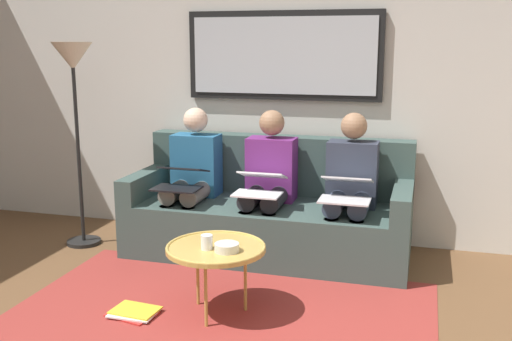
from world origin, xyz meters
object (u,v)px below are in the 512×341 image
(laptop_white, at_px, (260,183))
(magazine_stack, at_px, (134,312))
(laptop_black, at_px, (180,178))
(coffee_table, at_px, (216,249))
(laptop_silver, at_px, (346,189))
(standing_lamp, at_px, (74,79))
(cup, at_px, (207,242))
(person_middle, at_px, (268,179))
(framed_mirror, at_px, (283,56))
(person_right, at_px, (192,174))
(bowl, at_px, (227,247))
(couch, at_px, (270,213))
(person_left, at_px, (350,184))

(laptop_white, height_order, magazine_stack, laptop_white)
(laptop_black, distance_m, magazine_stack, 1.25)
(coffee_table, height_order, laptop_white, laptop_white)
(laptop_silver, xyz_separation_m, standing_lamp, (2.19, -0.04, 0.74))
(cup, bearing_deg, person_middle, -92.86)
(framed_mirror, height_order, person_right, framed_mirror)
(laptop_silver, xyz_separation_m, magazine_stack, (1.15, 1.08, -0.61))
(person_middle, bearing_deg, cup, 87.14)
(person_middle, relative_size, magazine_stack, 3.56)
(person_middle, xyz_separation_m, person_right, (0.64, 0.00, 0.00))
(framed_mirror, distance_m, magazine_stack, 2.40)
(bowl, bearing_deg, laptop_white, -86.07)
(laptop_silver, height_order, standing_lamp, standing_lamp)
(couch, bearing_deg, standing_lamp, 9.80)
(person_left, xyz_separation_m, person_right, (1.28, 0.00, 0.00))
(bowl, xyz_separation_m, laptop_white, (0.07, -0.97, 0.17))
(laptop_white, bearing_deg, person_middle, -90.00)
(laptop_silver, distance_m, laptop_white, 0.64)
(coffee_table, distance_m, cup, 0.09)
(bowl, distance_m, magazine_stack, 0.74)
(coffee_table, distance_m, laptop_silver, 1.15)
(couch, xyz_separation_m, bowl, (-0.07, 1.28, 0.15))
(standing_lamp, bearing_deg, magazine_stack, 132.95)
(coffee_table, height_order, bowl, bowl)
(coffee_table, distance_m, bowl, 0.12)
(framed_mirror, relative_size, person_right, 1.43)
(standing_lamp, bearing_deg, person_right, -167.67)
(bowl, relative_size, person_middle, 0.13)
(cup, height_order, laptop_black, laptop_black)
(laptop_silver, distance_m, magazine_stack, 1.69)
(person_middle, xyz_separation_m, standing_lamp, (1.55, 0.20, 0.76))
(couch, height_order, framed_mirror, framed_mirror)
(cup, height_order, bowl, cup)
(laptop_silver, relative_size, magazine_stack, 1.19)
(person_middle, distance_m, person_right, 0.64)
(coffee_table, bearing_deg, couch, -91.15)
(cup, height_order, laptop_silver, laptop_silver)
(coffee_table, relative_size, person_middle, 0.54)
(bowl, xyz_separation_m, person_left, (-0.57, -1.21, 0.15))
(laptop_silver, bearing_deg, coffee_table, 53.99)
(couch, height_order, magazine_stack, couch)
(cup, bearing_deg, bowl, 178.79)
(cup, distance_m, laptop_white, 0.98)
(magazine_stack, bearing_deg, person_middle, -111.23)
(bowl, bearing_deg, standing_lamp, -32.02)
(framed_mirror, xyz_separation_m, person_left, (-0.64, 0.46, -0.94))
(magazine_stack, bearing_deg, cup, -166.58)
(couch, relative_size, standing_lamp, 1.33)
(couch, xyz_separation_m, coffee_table, (0.02, 1.22, 0.11))
(cup, bearing_deg, laptop_black, -59.14)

